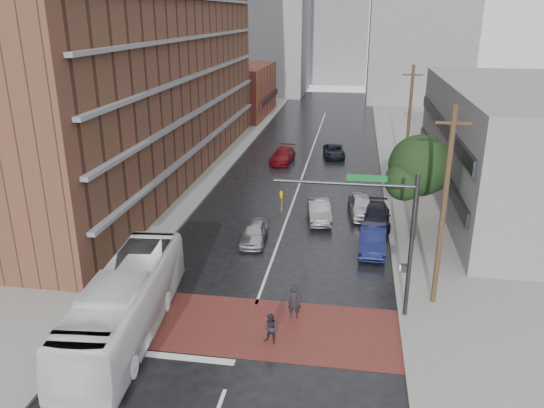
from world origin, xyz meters
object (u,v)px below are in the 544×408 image
(car_travel_b, at_px, (319,211))
(car_travel_c, at_px, (283,155))
(pedestrian_b, at_px, (271,329))
(pedestrian_a, at_px, (294,302))
(suv_travel, at_px, (334,151))
(car_parked_near, at_px, (373,239))
(transit_bus, at_px, (126,304))
(car_parked_far, at_px, (361,206))
(car_travel_a, at_px, (254,232))
(car_parked_mid, at_px, (377,216))

(car_travel_b, relative_size, car_travel_c, 0.92)
(car_travel_c, bearing_deg, pedestrian_b, -77.98)
(pedestrian_b, relative_size, car_travel_b, 0.33)
(pedestrian_a, bearing_deg, suv_travel, 81.16)
(pedestrian_b, distance_m, car_parked_near, 11.60)
(transit_bus, bearing_deg, car_parked_far, 53.57)
(car_travel_a, xyz_separation_m, car_travel_b, (3.84, 4.42, 0.05))
(car_travel_c, distance_m, car_parked_near, 21.38)
(suv_travel, xyz_separation_m, car_parked_mid, (3.79, -18.06, 0.04))
(pedestrian_b, height_order, car_travel_c, pedestrian_b)
(suv_travel, relative_size, car_parked_near, 0.97)
(transit_bus, height_order, car_parked_near, transit_bus)
(car_travel_a, relative_size, car_travel_c, 0.82)
(car_travel_c, xyz_separation_m, suv_travel, (4.89, 2.73, -0.08))
(pedestrian_a, xyz_separation_m, car_parked_far, (3.15, 14.43, -0.13))
(transit_bus, height_order, pedestrian_b, transit_bus)
(car_travel_a, xyz_separation_m, car_parked_mid, (7.83, 4.22, -0.01))
(car_parked_near, height_order, car_parked_mid, car_parked_near)
(transit_bus, xyz_separation_m, car_parked_near, (11.15, 11.00, -0.82))
(pedestrian_b, distance_m, car_travel_c, 30.56)
(pedestrian_b, relative_size, car_parked_near, 0.32)
(car_travel_c, distance_m, suv_travel, 5.61)
(car_parked_mid, bearing_deg, transit_bus, -125.97)
(transit_bus, distance_m, suv_travel, 34.31)
(pedestrian_b, relative_size, car_parked_far, 0.33)
(car_travel_a, distance_m, car_travel_b, 5.86)
(car_travel_b, bearing_deg, suv_travel, 80.60)
(pedestrian_b, height_order, car_travel_b, pedestrian_b)
(pedestrian_b, bearing_deg, car_parked_far, 93.99)
(transit_bus, distance_m, car_parked_near, 15.69)
(car_parked_near, bearing_deg, transit_bus, -133.26)
(transit_bus, distance_m, pedestrian_a, 7.77)
(pedestrian_b, bearing_deg, car_travel_c, 114.23)
(suv_travel, bearing_deg, car_travel_c, -158.01)
(pedestrian_b, relative_size, car_travel_a, 0.37)
(car_travel_b, xyz_separation_m, suv_travel, (0.20, 17.85, -0.11))
(pedestrian_a, bearing_deg, car_parked_mid, 63.73)
(car_travel_b, distance_m, car_parked_far, 3.27)
(pedestrian_b, xyz_separation_m, car_travel_c, (-3.71, 30.33, -0.04))
(pedestrian_b, relative_size, suv_travel, 0.33)
(car_travel_a, relative_size, car_parked_far, 0.89)
(transit_bus, bearing_deg, suv_travel, 72.16)
(suv_travel, height_order, car_parked_near, car_parked_near)
(transit_bus, height_order, car_travel_a, transit_bus)
(car_travel_a, bearing_deg, car_travel_c, 89.27)
(transit_bus, xyz_separation_m, car_travel_b, (7.52, 15.56, -0.85))
(transit_bus, distance_m, car_parked_mid, 19.22)
(car_travel_b, bearing_deg, car_travel_a, -139.71)
(car_travel_b, bearing_deg, car_travel_c, 98.48)
(car_parked_near, bearing_deg, pedestrian_a, -112.40)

